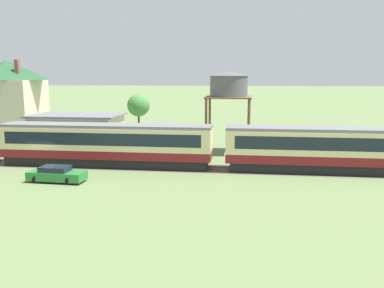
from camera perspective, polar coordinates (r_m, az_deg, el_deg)
ground_plane at (r=42.04m, az=-19.69°, el=-2.86°), size 600.00×600.00×0.00m
passenger_train at (r=39.82m, az=-11.66°, el=0.15°), size 64.29×3.20×4.07m
railway_track at (r=41.60m, az=-16.44°, el=-2.81°), size 108.86×3.60×0.04m
station_building at (r=49.86m, az=-15.77°, el=1.69°), size 10.40×7.85×4.15m
station_house_dark_green_roof at (r=67.82m, az=-24.32°, el=6.20°), size 9.79×8.14×10.89m
water_tower at (r=45.75m, az=5.18°, el=8.08°), size 5.09×5.09×9.11m
parked_car_green_2 at (r=35.34m, az=-18.47°, el=-4.06°), size 4.74×1.97×1.30m
yard_tree_0 at (r=60.31m, az=-7.53°, el=5.38°), size 3.28×3.28×5.95m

